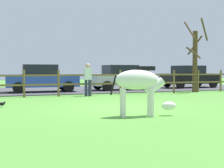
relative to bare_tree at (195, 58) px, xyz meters
The scene contains 10 objects.
ground_plane 8.86m from the bare_tree, 143.92° to the right, with size 60.00×60.00×0.00m, color #549338.
parking_asphalt 8.39m from the bare_tree, 148.84° to the left, with size 28.00×7.40×0.05m, color #47474C.
paddock_fence 7.36m from the bare_tree, behind, with size 21.55×0.11×1.31m.
bare_tree is the anchor object (origin of this frame).
zebra 10.22m from the bare_tree, 134.19° to the right, with size 1.92×0.69×1.41m.
crow_on_grass 11.52m from the bare_tree, 160.50° to the right, with size 0.21×0.10×0.20m.
parked_car_silver 4.63m from the bare_tree, 143.38° to the left, with size 4.06×1.99×1.56m.
parked_car_black 3.83m from the bare_tree, 60.06° to the left, with size 4.01×1.90×1.56m.
parked_car_blue 9.03m from the bare_tree, 163.05° to the left, with size 4.03×1.94×1.56m.
visitor_near_fence 6.83m from the bare_tree, behind, with size 0.38×0.25×1.64m.
Camera 1 is at (-3.72, -9.76, 1.31)m, focal length 47.88 mm.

